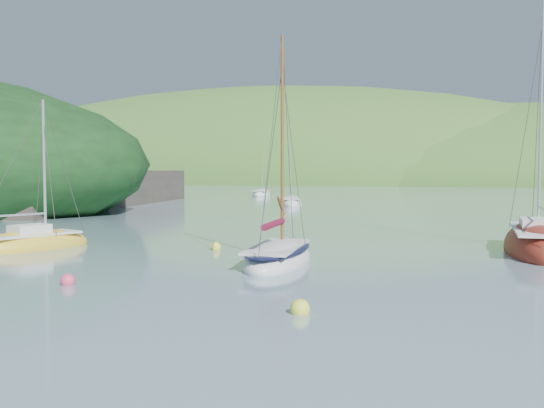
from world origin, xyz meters
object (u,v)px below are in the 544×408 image
(sloop_red, at_px, (540,247))
(distant_sloop_a, at_px, (291,204))
(distant_sloop_c, at_px, (261,195))
(daysailer_white, at_px, (278,258))
(sailboat_yellow, at_px, (32,245))

(sloop_red, xyz_separation_m, distant_sloop_a, (-20.86, 29.72, -0.07))
(sloop_red, xyz_separation_m, distant_sloop_c, (-31.33, 49.24, -0.07))
(daysailer_white, height_order, sailboat_yellow, daysailer_white)
(distant_sloop_c, bearing_deg, sloop_red, -70.19)
(distant_sloop_a, distance_m, distant_sloop_c, 22.16)
(daysailer_white, xyz_separation_m, sailboat_yellow, (-11.79, 0.30, -0.04))
(daysailer_white, height_order, distant_sloop_c, daysailer_white)
(sloop_red, bearing_deg, sailboat_yellow, -164.08)
(daysailer_white, bearing_deg, sailboat_yellow, 172.34)
(sailboat_yellow, bearing_deg, distant_sloop_c, 119.55)
(sloop_red, distance_m, distant_sloop_c, 58.36)
(daysailer_white, relative_size, sloop_red, 0.74)
(sloop_red, xyz_separation_m, sailboat_yellow, (-21.43, -6.45, -0.06))
(daysailer_white, bearing_deg, sloop_red, 28.82)
(daysailer_white, distance_m, sloop_red, 11.76)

